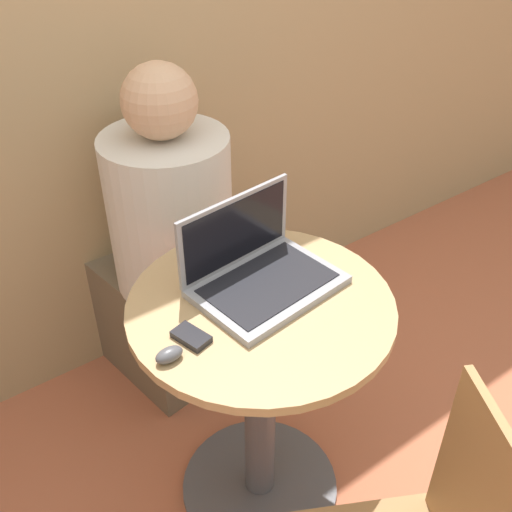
# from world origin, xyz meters

# --- Properties ---
(ground_plane) EXTENTS (12.00, 12.00, 0.00)m
(ground_plane) POSITION_xyz_m (0.00, 0.00, 0.00)
(ground_plane) COLOR #B26042
(back_wall) EXTENTS (7.00, 0.05, 2.60)m
(back_wall) POSITION_xyz_m (0.00, 0.85, 1.30)
(back_wall) COLOR tan
(back_wall) RESTS_ON ground_plane
(round_table) EXTENTS (0.66, 0.66, 0.76)m
(round_table) POSITION_xyz_m (0.00, 0.00, 0.49)
(round_table) COLOR #4C4C51
(round_table) RESTS_ON ground_plane
(laptop) EXTENTS (0.38, 0.29, 0.21)m
(laptop) POSITION_xyz_m (0.04, 0.06, 0.80)
(laptop) COLOR gray
(laptop) RESTS_ON round_table
(cell_phone) EXTENTS (0.07, 0.10, 0.02)m
(cell_phone) POSITION_xyz_m (-0.20, -0.01, 0.77)
(cell_phone) COLOR black
(cell_phone) RESTS_ON round_table
(computer_mouse) EXTENTS (0.06, 0.04, 0.03)m
(computer_mouse) POSITION_xyz_m (-0.27, -0.04, 0.78)
(computer_mouse) COLOR #4C4C51
(computer_mouse) RESTS_ON round_table
(person_seated) EXTENTS (0.45, 0.63, 1.19)m
(person_seated) POSITION_xyz_m (0.05, 0.64, 0.49)
(person_seated) COLOR brown
(person_seated) RESTS_ON ground_plane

